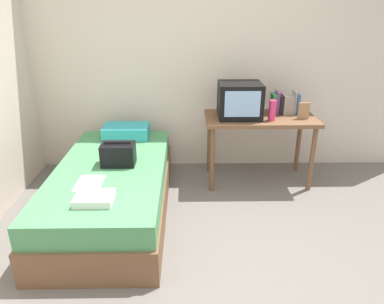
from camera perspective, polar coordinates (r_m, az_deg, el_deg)
name	(u,v)px	position (r m, az deg, el deg)	size (l,w,h in m)	color
ground_plane	(215,271)	(2.82, 3.69, -18.43)	(8.00, 8.00, 0.00)	slate
wall_back	(204,57)	(4.16, 2.00, 15.00)	(5.20, 0.10, 2.60)	beige
bed	(113,190)	(3.43, -12.58, -5.96)	(1.00, 2.00, 0.48)	brown
desk	(260,125)	(3.89, 10.77, 4.25)	(1.16, 0.60, 0.75)	brown
tv	(240,100)	(3.76, 7.63, 8.19)	(0.44, 0.39, 0.36)	black
water_bottle	(272,110)	(3.72, 12.68, 6.49)	(0.07, 0.07, 0.21)	#E53372
book_row	(284,104)	(4.00, 14.53, 7.47)	(0.29, 0.16, 0.25)	#337F47
picture_frame	(304,111)	(3.86, 17.42, 6.30)	(0.11, 0.02, 0.17)	#9E754C
pillow	(126,131)	(3.99, -10.45, 3.26)	(0.49, 0.32, 0.14)	#33A8B7
handbag	(118,154)	(3.31, -11.69, -0.33)	(0.30, 0.20, 0.22)	black
magazine	(89,183)	(3.05, -16.06, -4.81)	(0.21, 0.29, 0.01)	white
remote_dark	(104,194)	(2.85, -13.95, -6.47)	(0.04, 0.16, 0.02)	black
folded_towel	(94,198)	(2.76, -15.34, -7.16)	(0.28, 0.22, 0.06)	white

